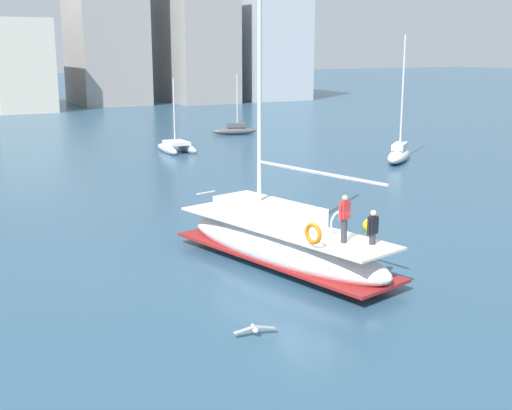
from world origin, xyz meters
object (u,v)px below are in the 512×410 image
at_px(moored_sloop_far, 176,146).
at_px(moored_catamaran, 399,153).
at_px(moored_sloop_near, 234,130).
at_px(main_sailboat, 280,240).
at_px(seagull, 255,329).
at_px(mooring_buoy, 370,226).

bearing_deg(moored_sloop_far, moored_catamaran, -41.73).
relative_size(moored_sloop_near, moored_sloop_far, 0.98).
height_order(main_sailboat, seagull, main_sailboat).
bearing_deg(moored_catamaran, mooring_buoy, -132.71).
height_order(main_sailboat, moored_sloop_near, main_sailboat).
height_order(main_sailboat, mooring_buoy, main_sailboat).
bearing_deg(moored_sloop_near, mooring_buoy, -105.35).
xyz_separation_m(main_sailboat, moored_sloop_near, (14.51, 34.34, -0.46)).
relative_size(moored_sloop_near, moored_catamaran, 0.63).
bearing_deg(main_sailboat, moored_catamaran, 41.13).
relative_size(moored_sloop_far, mooring_buoy, 5.94).
xyz_separation_m(main_sailboat, moored_catamaran, (18.25, 15.93, -0.33)).
bearing_deg(main_sailboat, moored_sloop_far, 77.12).
relative_size(main_sailboat, mooring_buoy, 14.30).
xyz_separation_m(main_sailboat, moored_sloop_far, (6.12, 26.75, -0.43)).
distance_m(main_sailboat, seagull, 6.23).
distance_m(moored_sloop_near, moored_catamaran, 18.79).
height_order(moored_sloop_near, moored_sloop_far, moored_sloop_far).
bearing_deg(mooring_buoy, seagull, -141.57).
bearing_deg(moored_catamaran, main_sailboat, -138.87).
relative_size(seagull, mooring_buoy, 1.29).
bearing_deg(moored_catamaran, moored_sloop_near, 101.48).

